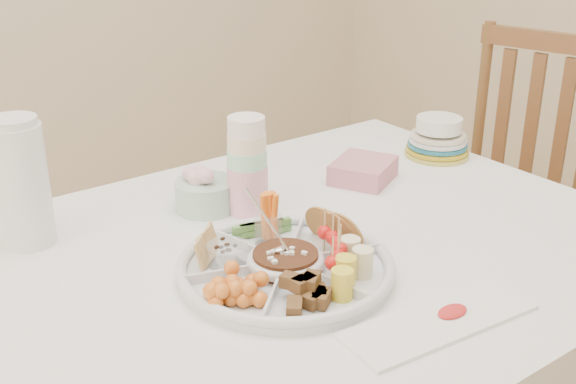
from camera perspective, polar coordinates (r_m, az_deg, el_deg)
chair at (r=2.31m, az=16.46°, el=-0.66°), size 0.51×0.51×1.01m
party_tray at (r=1.28m, az=-0.20°, el=-5.73°), size 0.48×0.48×0.04m
bean_dip at (r=1.27m, az=-0.20°, el=-5.44°), size 0.15×0.15×0.04m
tortillas at (r=1.36m, az=3.42°, el=-2.92°), size 0.14×0.14×0.07m
carrot_cucumber at (r=1.37m, az=-1.96°, el=-1.72°), size 0.13×0.13×0.09m
pita_raisins at (r=1.30m, az=-5.86°, el=-4.34°), size 0.13×0.13×0.06m
cherries at (r=1.19m, az=-4.35°, el=-7.43°), size 0.15×0.15×0.05m
granola_chunks at (r=1.17m, az=1.89°, el=-8.07°), size 0.14×0.14×0.05m
banana_tomato at (r=1.25m, az=5.70°, el=-4.78°), size 0.15×0.15×0.10m
cup_stack at (r=1.49m, az=-3.26°, el=2.61°), size 0.10×0.10×0.24m
thermos at (r=1.44m, az=-20.29°, el=0.83°), size 0.13×0.13×0.26m
flower_bowl at (r=1.53m, az=-6.55°, el=0.31°), size 0.13×0.13×0.10m
napkin_stack at (r=1.69m, az=5.95°, el=1.71°), size 0.19×0.18×0.05m
plate_stack at (r=1.87m, az=11.78°, el=4.34°), size 0.21×0.21×0.10m
placemat at (r=1.18m, az=11.86°, el=-9.94°), size 0.34×0.14×0.01m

